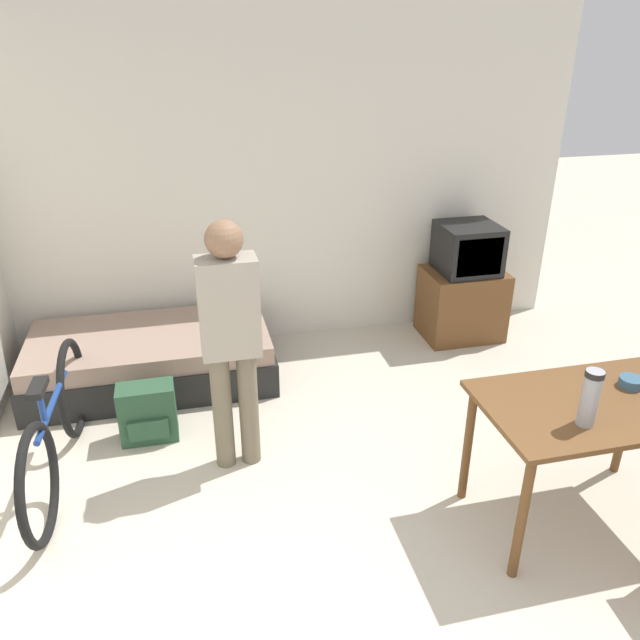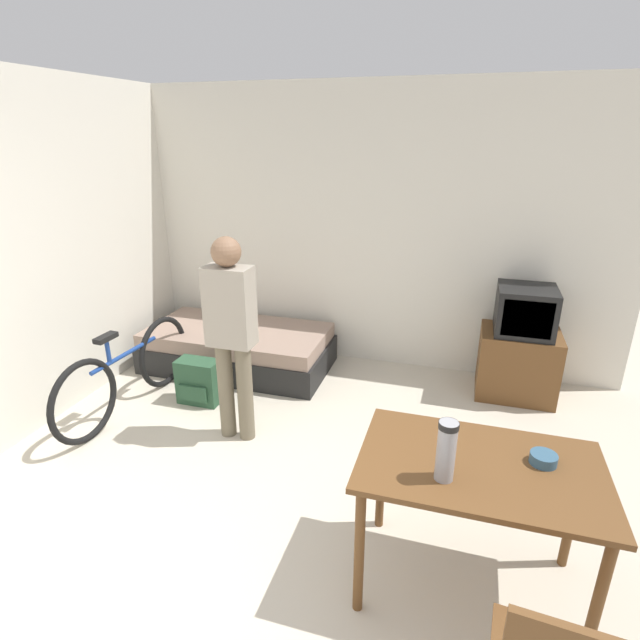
# 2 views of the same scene
# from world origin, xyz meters

# --- Properties ---
(wall_back) EXTENTS (5.17, 0.06, 2.70)m
(wall_back) POSITION_xyz_m (0.00, 3.35, 1.35)
(wall_back) COLOR silver
(wall_back) RESTS_ON ground_plane
(daybed) EXTENTS (1.83, 0.93, 0.41)m
(daybed) POSITION_xyz_m (-1.03, 2.78, 0.20)
(daybed) COLOR black
(daybed) RESTS_ON ground_plane
(tv) EXTENTS (0.67, 0.51, 1.02)m
(tv) POSITION_xyz_m (1.62, 2.97, 0.46)
(tv) COLOR brown
(tv) RESTS_ON ground_plane
(dining_table) EXTENTS (1.15, 0.72, 0.77)m
(dining_table) POSITION_xyz_m (1.26, 0.71, 0.67)
(dining_table) COLOR brown
(dining_table) RESTS_ON ground_plane
(bicycle) EXTENTS (0.15, 1.64, 0.75)m
(bicycle) POSITION_xyz_m (-1.55, 1.74, 0.34)
(bicycle) COLOR black
(bicycle) RESTS_ON ground_plane
(person_standing) EXTENTS (0.34, 0.21, 1.58)m
(person_standing) POSITION_xyz_m (-0.50, 1.64, 0.92)
(person_standing) COLOR #6B604C
(person_standing) RESTS_ON ground_plane
(thermos_flask) EXTENTS (0.09, 0.09, 0.30)m
(thermos_flask) POSITION_xyz_m (1.09, 0.55, 0.93)
(thermos_flask) COLOR #99999E
(thermos_flask) RESTS_ON dining_table
(mate_bowl) EXTENTS (0.13, 0.13, 0.05)m
(mate_bowl) POSITION_xyz_m (1.54, 0.80, 0.79)
(mate_bowl) COLOR #335670
(mate_bowl) RESTS_ON dining_table
(backpack) EXTENTS (0.37, 0.23, 0.40)m
(backpack) POSITION_xyz_m (-1.05, 2.02, 0.20)
(backpack) COLOR #284C33
(backpack) RESTS_ON ground_plane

